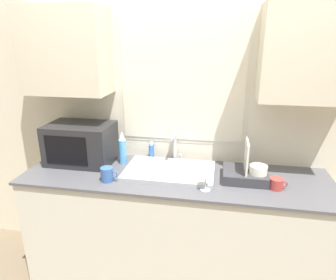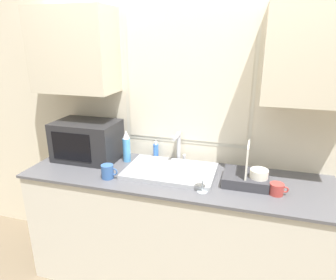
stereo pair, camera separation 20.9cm
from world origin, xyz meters
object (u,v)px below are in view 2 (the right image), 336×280
(soap_bottle, at_px, (156,151))
(wine_glass, at_px, (203,172))
(faucet, at_px, (179,145))
(microwave, at_px, (87,140))
(mug_near_sink, at_px, (108,172))
(spray_bottle, at_px, (127,147))
(dish_rack, at_px, (247,176))

(soap_bottle, bearing_deg, wine_glass, -44.07)
(faucet, height_order, microwave, microwave)
(wine_glass, bearing_deg, soap_bottle, 135.93)
(microwave, height_order, mug_near_sink, microwave)
(spray_bottle, height_order, wine_glass, spray_bottle)
(microwave, relative_size, wine_glass, 2.71)
(microwave, bearing_deg, wine_glass, -16.47)
(faucet, xyz_separation_m, mug_near_sink, (-0.41, -0.44, -0.09))
(faucet, relative_size, microwave, 0.48)
(dish_rack, relative_size, mug_near_sink, 2.49)
(mug_near_sink, bearing_deg, microwave, 138.52)
(spray_bottle, bearing_deg, faucet, 15.13)
(dish_rack, bearing_deg, microwave, 175.75)
(dish_rack, height_order, wine_glass, dish_rack)
(mug_near_sink, relative_size, wine_glass, 0.65)
(microwave, height_order, wine_glass, microwave)
(soap_bottle, bearing_deg, spray_bottle, -150.05)
(microwave, bearing_deg, mug_near_sink, -41.48)
(wine_glass, bearing_deg, spray_bottle, 153.64)
(microwave, height_order, spray_bottle, microwave)
(wine_glass, bearing_deg, faucet, 121.64)
(spray_bottle, height_order, soap_bottle, spray_bottle)
(microwave, relative_size, spray_bottle, 1.94)
(faucet, height_order, spray_bottle, spray_bottle)
(faucet, xyz_separation_m, wine_glass, (0.28, -0.45, -0.01))
(faucet, bearing_deg, wine_glass, -58.36)
(faucet, xyz_separation_m, dish_rack, (0.55, -0.24, -0.09))
(soap_bottle, bearing_deg, faucet, -3.04)
(spray_bottle, xyz_separation_m, soap_bottle, (0.21, 0.12, -0.06))
(dish_rack, bearing_deg, faucet, 156.15)
(microwave, xyz_separation_m, soap_bottle, (0.54, 0.16, -0.09))
(faucet, distance_m, dish_rack, 0.61)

